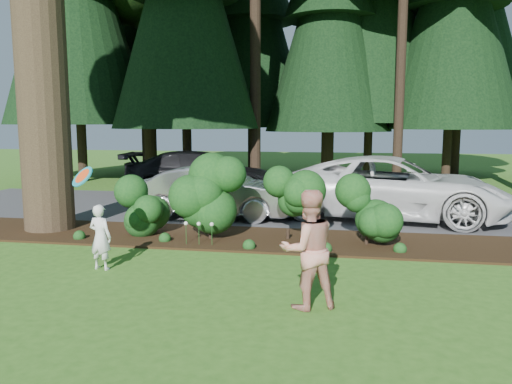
# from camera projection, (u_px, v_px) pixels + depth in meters

# --- Properties ---
(ground) EXTENTS (80.00, 80.00, 0.00)m
(ground) POSITION_uv_depth(u_px,v_px,m) (176.00, 280.00, 8.80)
(ground) COLOR #30601B
(ground) RESTS_ON ground
(mulch_bed) EXTENTS (16.00, 2.50, 0.05)m
(mulch_bed) POSITION_uv_depth(u_px,v_px,m) (221.00, 238.00, 11.97)
(mulch_bed) COLOR black
(mulch_bed) RESTS_ON ground
(driveway) EXTENTS (22.00, 6.00, 0.03)m
(driveway) POSITION_uv_depth(u_px,v_px,m) (254.00, 208.00, 16.11)
(driveway) COLOR #38383A
(driveway) RESTS_ON ground
(shrub_row) EXTENTS (6.53, 1.60, 1.61)m
(shrub_row) POSITION_uv_depth(u_px,v_px,m) (252.00, 207.00, 11.62)
(shrub_row) COLOR #133D15
(shrub_row) RESTS_ON ground
(lily_cluster) EXTENTS (0.69, 0.09, 0.57)m
(lily_cluster) POSITION_uv_depth(u_px,v_px,m) (199.00, 225.00, 11.13)
(lily_cluster) COLOR #133D15
(lily_cluster) RESTS_ON ground
(car_silver_wagon) EXTENTS (4.55, 1.64, 1.49)m
(car_silver_wagon) POSITION_uv_depth(u_px,v_px,m) (216.00, 192.00, 14.41)
(car_silver_wagon) COLOR #A8A8AD
(car_silver_wagon) RESTS_ON driveway
(car_white_suv) EXTENTS (6.84, 4.00, 1.79)m
(car_white_suv) POSITION_uv_depth(u_px,v_px,m) (393.00, 188.00, 14.25)
(car_white_suv) COLOR silver
(car_white_suv) RESTS_ON driveway
(car_dark_suv) EXTENTS (6.07, 3.14, 1.68)m
(car_dark_suv) POSITION_uv_depth(u_px,v_px,m) (202.00, 174.00, 18.66)
(car_dark_suv) COLOR black
(car_dark_suv) RESTS_ON driveway
(child) EXTENTS (0.50, 0.37, 1.25)m
(child) POSITION_uv_depth(u_px,v_px,m) (100.00, 237.00, 9.37)
(child) COLOR silver
(child) RESTS_ON ground
(adult) EXTENTS (1.07, 0.98, 1.79)m
(adult) POSITION_uv_depth(u_px,v_px,m) (308.00, 249.00, 7.38)
(adult) COLOR red
(adult) RESTS_ON ground
(frisbee) EXTENTS (0.58, 0.40, 0.52)m
(frisbee) POSITION_uv_depth(u_px,v_px,m) (82.00, 177.00, 9.44)
(frisbee) COLOR teal
(frisbee) RESTS_ON ground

